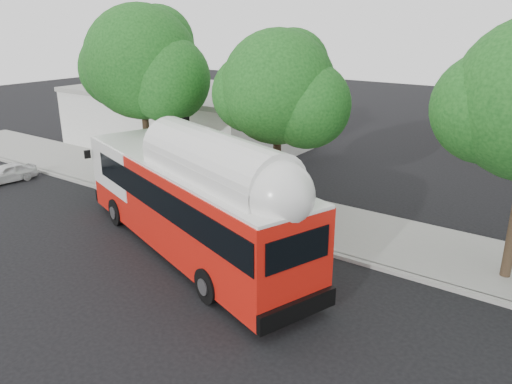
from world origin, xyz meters
TOP-DOWN VIEW (x-y plane):
  - ground at (0.00, 0.00)m, footprint 120.00×120.00m
  - sidewalk at (0.00, 6.50)m, footprint 60.00×5.00m
  - curb_strip at (0.00, 3.90)m, footprint 60.00×0.30m
  - red_curb_segment at (-3.00, 3.90)m, footprint 10.00×0.32m
  - street_tree_left at (-8.53, 5.56)m, footprint 6.67×5.80m
  - street_tree_mid at (-0.59, 6.06)m, footprint 5.75×5.00m
  - low_commercial_bldg at (-14.00, 14.00)m, footprint 16.20×10.20m
  - transit_bus at (-1.83, 0.92)m, footprint 14.46×7.13m
  - parked_car at (-16.64, 1.64)m, footprint 3.32×1.70m
  - signal_pole at (-5.02, 4.37)m, footprint 0.13×0.44m

SIDE VIEW (x-z plane):
  - ground at x=0.00m, z-range 0.00..0.00m
  - sidewalk at x=0.00m, z-range 0.00..0.15m
  - curb_strip at x=0.00m, z-range 0.00..0.15m
  - red_curb_segment at x=-3.00m, z-range 0.00..0.16m
  - parked_car at x=-16.64m, z-range 0.00..1.08m
  - transit_bus at x=-1.83m, z-range -0.14..4.13m
  - low_commercial_bldg at x=-14.00m, z-range 0.03..4.28m
  - signal_pole at x=-5.02m, z-range 0.06..4.68m
  - street_tree_mid at x=-0.59m, z-range 1.60..10.22m
  - street_tree_left at x=-8.53m, z-range 1.73..11.47m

